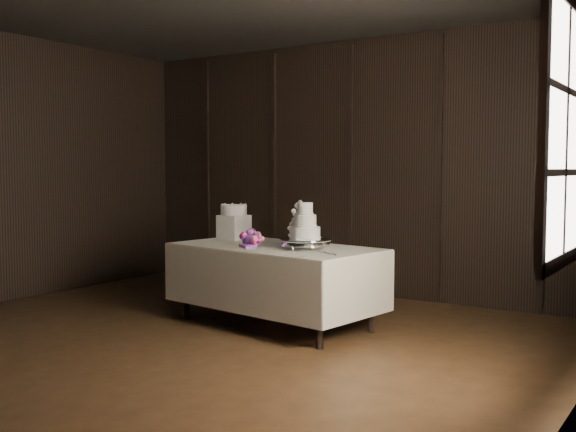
{
  "coord_description": "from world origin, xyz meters",
  "views": [
    {
      "loc": [
        3.75,
        -3.62,
        1.49
      ],
      "look_at": [
        0.34,
        1.61,
        1.05
      ],
      "focal_mm": 42.0,
      "sensor_mm": 36.0,
      "label": 1
    }
  ],
  "objects_px": {
    "wedding_cake": "(302,225)",
    "bouquet": "(251,239)",
    "box_pedestal": "(234,227)",
    "display_table": "(275,282)",
    "cake_stand": "(305,244)",
    "small_cake": "(234,210)"
  },
  "relations": [
    {
      "from": "wedding_cake",
      "to": "bouquet",
      "type": "distance_m",
      "value": 0.53
    },
    {
      "from": "bouquet",
      "to": "box_pedestal",
      "type": "bearing_deg",
      "value": 141.35
    },
    {
      "from": "display_table",
      "to": "bouquet",
      "type": "bearing_deg",
      "value": -131.37
    },
    {
      "from": "wedding_cake",
      "to": "cake_stand",
      "type": "bearing_deg",
      "value": 33.78
    },
    {
      "from": "display_table",
      "to": "box_pedestal",
      "type": "height_order",
      "value": "box_pedestal"
    },
    {
      "from": "bouquet",
      "to": "wedding_cake",
      "type": "bearing_deg",
      "value": 12.26
    },
    {
      "from": "cake_stand",
      "to": "wedding_cake",
      "type": "bearing_deg",
      "value": -150.26
    },
    {
      "from": "wedding_cake",
      "to": "small_cake",
      "type": "height_order",
      "value": "wedding_cake"
    },
    {
      "from": "display_table",
      "to": "cake_stand",
      "type": "relative_size",
      "value": 4.38
    },
    {
      "from": "bouquet",
      "to": "cake_stand",
      "type": "bearing_deg",
      "value": 13.16
    },
    {
      "from": "wedding_cake",
      "to": "display_table",
      "type": "bearing_deg",
      "value": 177.66
    },
    {
      "from": "wedding_cake",
      "to": "bouquet",
      "type": "relative_size",
      "value": 0.83
    },
    {
      "from": "cake_stand",
      "to": "display_table",
      "type": "bearing_deg",
      "value": 176.3
    },
    {
      "from": "cake_stand",
      "to": "box_pedestal",
      "type": "xyz_separation_m",
      "value": [
        -1.05,
        0.3,
        0.08
      ]
    },
    {
      "from": "cake_stand",
      "to": "box_pedestal",
      "type": "height_order",
      "value": "box_pedestal"
    },
    {
      "from": "wedding_cake",
      "to": "box_pedestal",
      "type": "distance_m",
      "value": 1.08
    },
    {
      "from": "cake_stand",
      "to": "small_cake",
      "type": "distance_m",
      "value": 1.13
    },
    {
      "from": "wedding_cake",
      "to": "bouquet",
      "type": "xyz_separation_m",
      "value": [
        -0.5,
        -0.11,
        -0.15
      ]
    },
    {
      "from": "display_table",
      "to": "cake_stand",
      "type": "bearing_deg",
      "value": 4.7
    },
    {
      "from": "display_table",
      "to": "bouquet",
      "type": "distance_m",
      "value": 0.47
    },
    {
      "from": "display_table",
      "to": "cake_stand",
      "type": "distance_m",
      "value": 0.52
    },
    {
      "from": "cake_stand",
      "to": "bouquet",
      "type": "bearing_deg",
      "value": -166.84
    }
  ]
}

